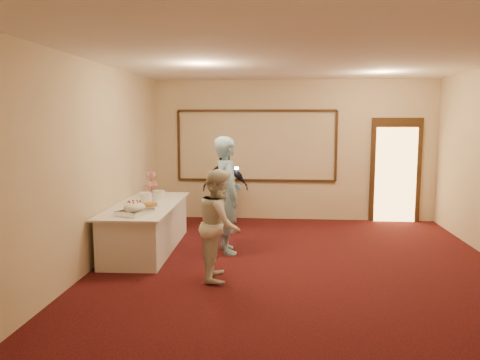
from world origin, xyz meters
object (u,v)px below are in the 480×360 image
object	(u,v)px
plate_stack_a	(146,198)
tart	(149,205)
pavlova_tray	(135,209)
guest	(225,188)
woman	(219,224)
man	(227,195)
buffet_table	(147,227)
cupcake_stand	(151,186)
plate_stack_b	(159,195)

from	to	relation	value
plate_stack_a	tart	xyz separation A→B (m)	(0.16, -0.34, -0.06)
pavlova_tray	guest	distance (m)	2.88
pavlova_tray	tart	size ratio (longest dim) A/B	2.06
woman	pavlova_tray	bearing A→B (deg)	65.73
tart	man	distance (m)	1.26
pavlova_tray	plate_stack_a	xyz separation A→B (m)	(-0.11, 0.97, 0.00)
buffet_table	tart	bearing A→B (deg)	-63.10
plate_stack_a	man	size ratio (longest dim) A/B	0.11
man	buffet_table	bearing A→B (deg)	68.18
cupcake_stand	buffet_table	bearing A→B (deg)	-79.79
buffet_table	cupcake_stand	size ratio (longest dim) A/B	5.44
buffet_table	cupcake_stand	xyz separation A→B (m)	(-0.17, 0.93, 0.55)
man	woman	xyz separation A→B (m)	(0.04, -1.27, -0.20)
plate_stack_b	cupcake_stand	bearing A→B (deg)	117.08
plate_stack_a	tart	world-z (taller)	plate_stack_a
plate_stack_b	tart	distance (m)	0.59
plate_stack_b	tart	size ratio (longest dim) A/B	0.72
plate_stack_a	tart	distance (m)	0.38
tart	woman	size ratio (longest dim) A/B	0.19
tart	guest	size ratio (longest dim) A/B	0.19
plate_stack_b	woman	bearing A→B (deg)	-52.84
plate_stack_b	tart	xyz separation A→B (m)	(-0.01, -0.59, -0.06)
man	plate_stack_b	bearing A→B (deg)	51.83
cupcake_stand	tart	distance (m)	1.20
buffet_table	tart	xyz separation A→B (m)	(0.12, -0.23, 0.41)
pavlova_tray	woman	xyz separation A→B (m)	(1.32, -0.46, -0.10)
buffet_table	tart	distance (m)	0.48
plate_stack_a	guest	distance (m)	2.07
buffet_table	plate_stack_b	world-z (taller)	plate_stack_b
woman	plate_stack_b	bearing A→B (deg)	32.00
cupcake_stand	man	bearing A→B (deg)	-32.58
buffet_table	man	bearing A→B (deg)	-1.74
plate_stack_b	guest	world-z (taller)	guest
plate_stack_a	woman	world-z (taller)	woman
pavlova_tray	woman	size ratio (longest dim) A/B	0.40
plate_stack_a	buffet_table	bearing A→B (deg)	-69.03
cupcake_stand	woman	world-z (taller)	woman
buffet_table	cupcake_stand	bearing A→B (deg)	100.21
guest	cupcake_stand	bearing A→B (deg)	30.73
man	guest	xyz separation A→B (m)	(-0.24, 1.87, -0.17)
buffet_table	plate_stack_b	size ratio (longest dim) A/B	12.51
cupcake_stand	guest	xyz separation A→B (m)	(1.28, 0.89, -0.16)
buffet_table	guest	size ratio (longest dim) A/B	1.68
plate_stack_a	cupcake_stand	bearing A→B (deg)	98.66
buffet_table	woman	xyz separation A→B (m)	(1.39, -1.31, 0.37)
plate_stack_b	woman	size ratio (longest dim) A/B	0.14
plate_stack_a	plate_stack_b	xyz separation A→B (m)	(0.17, 0.25, -0.00)
cupcake_stand	man	size ratio (longest dim) A/B	0.25
plate_stack_a	tart	size ratio (longest dim) A/B	0.72
buffet_table	man	xyz separation A→B (m)	(1.35, -0.04, 0.56)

